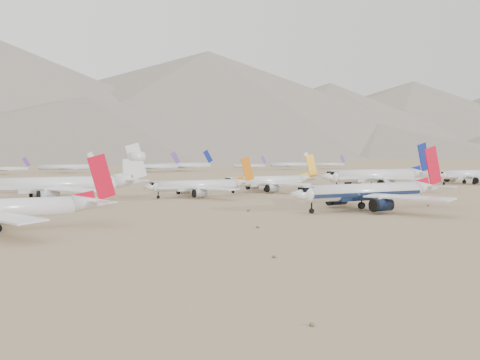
{
  "coord_description": "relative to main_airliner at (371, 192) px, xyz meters",
  "views": [
    {
      "loc": [
        -100.34,
        -114.03,
        16.31
      ],
      "look_at": [
        -17.92,
        43.27,
        7.0
      ],
      "focal_mm": 40.0,
      "sensor_mm": 36.0,
      "label": 1
    }
  ],
  "objects": [
    {
      "name": "row2_navy_widebody",
      "position": [
        60.87,
        64.24,
        0.8
      ],
      "size": [
        58.55,
        57.26,
        20.83
      ],
      "color": "white",
      "rests_on": "ground"
    },
    {
      "name": "row2_blue_far",
      "position": [
        129.04,
        71.49,
        -0.26
      ],
      "size": [
        48.02,
        46.95,
        17.06
      ],
      "color": "white",
      "rests_on": "ground"
    },
    {
      "name": "ground",
      "position": [
        -2.4,
        -2.05,
        -5.01
      ],
      "size": [
        7000.0,
        7000.0,
        0.0
      ],
      "primitive_type": "plane",
      "color": "#86704E",
      "rests_on": "ground"
    },
    {
      "name": "main_airliner",
      "position": [
        0.0,
        0.0,
        0.0
      ],
      "size": [
        51.65,
        50.45,
        18.23
      ],
      "color": "white",
      "rests_on": "ground"
    },
    {
      "name": "mountain_range",
      "position": [
        67.78,
        1645.96,
        185.3
      ],
      "size": [
        7354.0,
        3024.0,
        470.0
      ],
      "color": "slate",
      "rests_on": "ground"
    },
    {
      "name": "foothills",
      "position": [
        524.28,
        1097.95,
        62.14
      ],
      "size": [
        4637.5,
        1395.0,
        155.0
      ],
      "color": "slate",
      "rests_on": "ground"
    },
    {
      "name": "row2_white_trijet",
      "position": [
        -73.23,
        67.08,
        0.67
      ],
      "size": [
        55.4,
        54.15,
        19.63
      ],
      "color": "white",
      "rests_on": "ground"
    },
    {
      "name": "second_airliner",
      "position": [
        -95.5,
        4.71,
        -0.54
      ],
      "size": [
        45.1,
        44.08,
        15.99
      ],
      "color": "white",
      "rests_on": "ground"
    },
    {
      "name": "desert_scrub",
      "position": [
        -23.13,
        -23.94,
        -4.73
      ],
      "size": [
        233.6,
        121.67,
        0.63
      ],
      "color": "brown",
      "rests_on": "ground"
    },
    {
      "name": "row2_orange_tail",
      "position": [
        -25.54,
        62.03,
        -0.89
      ],
      "size": [
        41.18,
        40.28,
        14.69
      ],
      "color": "white",
      "rests_on": "ground"
    },
    {
      "name": "distant_storage_row",
      "position": [
        -20.11,
        304.91,
        -0.52
      ],
      "size": [
        509.26,
        60.43,
        16.04
      ],
      "color": "silver",
      "rests_on": "ground"
    },
    {
      "name": "row2_gold_tail",
      "position": [
        9.71,
        71.68,
        -0.67
      ],
      "size": [
        43.64,
        42.68,
        15.54
      ],
      "color": "white",
      "rests_on": "ground"
    }
  ]
}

